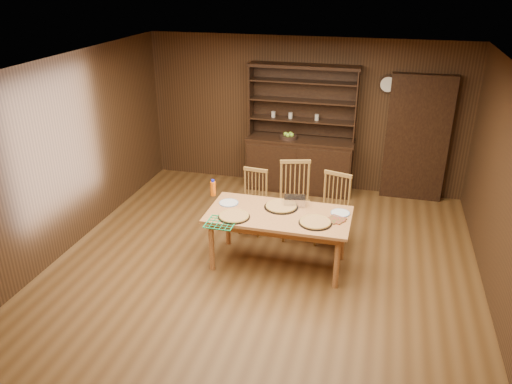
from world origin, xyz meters
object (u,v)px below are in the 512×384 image
(chair_right, at_px, (334,207))
(juice_bottle, at_px, (213,188))
(chair_center, at_px, (295,197))
(china_hutch, at_px, (300,157))
(dining_table, at_px, (279,219))
(chair_left, at_px, (254,199))

(chair_right, xyz_separation_m, juice_bottle, (-1.61, -0.47, 0.31))
(chair_center, distance_m, chair_right, 0.58)
(china_hutch, distance_m, chair_center, 1.64)
(dining_table, xyz_separation_m, chair_right, (0.62, 0.78, -0.11))
(china_hutch, distance_m, juice_bottle, 2.36)
(chair_left, xyz_separation_m, juice_bottle, (-0.43, -0.54, 0.35))
(china_hutch, height_order, chair_center, china_hutch)
(china_hutch, xyz_separation_m, chair_right, (0.79, -1.74, -0.05))
(china_hutch, xyz_separation_m, chair_center, (0.22, -1.63, 0.00))
(china_hutch, height_order, dining_table, china_hutch)
(dining_table, distance_m, juice_bottle, 1.06)
(chair_left, bearing_deg, china_hutch, 82.13)
(chair_left, height_order, chair_center, chair_center)
(china_hutch, relative_size, dining_table, 1.20)
(chair_right, bearing_deg, chair_center, -175.63)
(china_hutch, relative_size, juice_bottle, 9.35)
(china_hutch, height_order, chair_left, china_hutch)
(juice_bottle, bearing_deg, dining_table, -17.51)
(chair_center, bearing_deg, dining_table, -108.97)
(dining_table, bearing_deg, chair_right, 51.59)
(china_hutch, bearing_deg, juice_bottle, -110.37)
(chair_right, bearing_deg, dining_table, -113.32)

